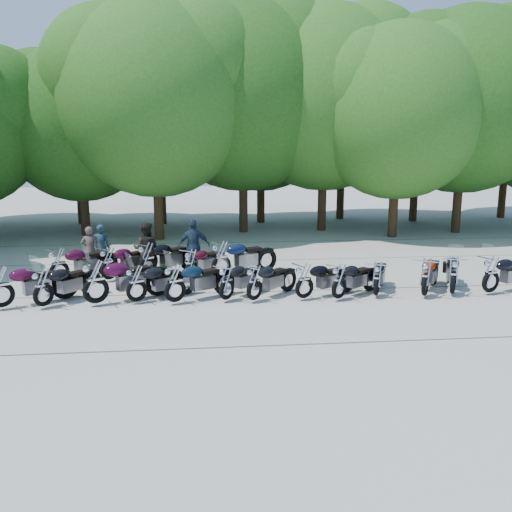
{
  "coord_description": "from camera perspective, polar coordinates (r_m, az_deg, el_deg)",
  "views": [
    {
      "loc": [
        -1.6,
        -14.18,
        4.33
      ],
      "look_at": [
        0.0,
        1.5,
        1.1
      ],
      "focal_mm": 38.0,
      "sensor_mm": 36.0,
      "label": 1
    }
  ],
  "objects": [
    {
      "name": "motorcycle_6",
      "position": [
        15.13,
        -0.18,
        -2.7
      ],
      "size": [
        2.0,
        1.9,
        1.2
      ],
      "primitive_type": null,
      "rotation": [
        0.0,
        0.0,
        2.31
      ],
      "color": "black",
      "rests_on": "ground"
    },
    {
      "name": "motorcycle_10",
      "position": [
        16.31,
        17.44,
        -1.99
      ],
      "size": [
        1.83,
        2.34,
        1.31
      ],
      "primitive_type": null,
      "rotation": [
        0.0,
        0.0,
        2.58
      ],
      "color": "#992605",
      "rests_on": "ground"
    },
    {
      "name": "motorcycle_16",
      "position": [
        17.62,
        -6.81,
        -0.75
      ],
      "size": [
        1.81,
        2.04,
        1.19
      ],
      "primitive_type": null,
      "rotation": [
        0.0,
        0.0,
        2.47
      ],
      "color": "#400817",
      "rests_on": "ground"
    },
    {
      "name": "motorcycle_17",
      "position": [
        17.83,
        -3.7,
        -0.17
      ],
      "size": [
        2.57,
        1.85,
        1.42
      ],
      "primitive_type": null,
      "rotation": [
        0.0,
        0.0,
        2.06
      ],
      "color": "#0C1A38",
      "rests_on": "ground"
    },
    {
      "name": "tree_4",
      "position": [
        27.45,
        -1.39,
        16.39
      ],
      "size": [
        9.13,
        9.13,
        11.2
      ],
      "color": "#3A2614",
      "rests_on": "ground"
    },
    {
      "name": "motorcycle_11",
      "position": [
        16.78,
        20.06,
        -1.77
      ],
      "size": [
        1.58,
        2.43,
        1.32
      ],
      "primitive_type": null,
      "rotation": [
        0.0,
        0.0,
        2.73
      ],
      "color": "black",
      "rests_on": "ground"
    },
    {
      "name": "motorcycle_9",
      "position": [
        15.98,
        12.61,
        -2.24
      ],
      "size": [
        1.45,
        2.16,
        1.18
      ],
      "primitive_type": null,
      "rotation": [
        0.0,
        0.0,
        2.71
      ],
      "color": "black",
      "rests_on": "ground"
    },
    {
      "name": "rider_2",
      "position": [
        18.6,
        -6.56,
        1.02
      ],
      "size": [
        1.17,
        0.64,
        1.89
      ],
      "primitive_type": "imported",
      "rotation": [
        0.0,
        0.0,
        3.31
      ],
      "color": "#223447",
      "rests_on": "ground"
    },
    {
      "name": "motorcycle_5",
      "position": [
        15.21,
        -3.11,
        -2.66
      ],
      "size": [
        1.9,
        1.98,
        1.19
      ],
      "primitive_type": null,
      "rotation": [
        0.0,
        0.0,
        2.4
      ],
      "color": "black",
      "rests_on": "ground"
    },
    {
      "name": "motorcycle_15",
      "position": [
        18.01,
        -11.38,
        -0.29
      ],
      "size": [
        2.36,
        2.18,
        1.4
      ],
      "primitive_type": null,
      "rotation": [
        0.0,
        0.0,
        2.28
      ],
      "color": "black",
      "rests_on": "ground"
    },
    {
      "name": "tree_12",
      "position": [
        30.87,
        0.53,
        14.16
      ],
      "size": [
        7.88,
        7.88,
        9.67
      ],
      "color": "#3A2614",
      "rests_on": "ground"
    },
    {
      "name": "rider_1",
      "position": [
        18.53,
        -11.48,
        0.7
      ],
      "size": [
        0.98,
        0.82,
        1.82
      ],
      "primitive_type": "imported",
      "rotation": [
        0.0,
        0.0,
        2.98
      ],
      "color": "black",
      "rests_on": "ground"
    },
    {
      "name": "motorcycle_12",
      "position": [
        17.33,
        23.53,
        -1.66
      ],
      "size": [
        2.4,
        1.46,
        1.3
      ],
      "primitive_type": null,
      "rotation": [
        0.0,
        0.0,
        1.93
      ],
      "color": "black",
      "rests_on": "ground"
    },
    {
      "name": "tree_7",
      "position": [
        29.02,
        21.12,
        14.9
      ],
      "size": [
        8.79,
        8.79,
        10.79
      ],
      "color": "#3A2614",
      "rests_on": "ground"
    },
    {
      "name": "tree_3",
      "position": [
        25.58,
        -10.63,
        15.85
      ],
      "size": [
        8.7,
        8.7,
        10.67
      ],
      "color": "#3A2614",
      "rests_on": "ground"
    },
    {
      "name": "tree_2",
      "position": [
        27.63,
        -18.11,
        13.05
      ],
      "size": [
        7.31,
        7.31,
        8.97
      ],
      "color": "#3A2614",
      "rests_on": "ground"
    },
    {
      "name": "motorcycle_3",
      "position": [
        15.37,
        -12.49,
        -2.71
      ],
      "size": [
        2.19,
        1.65,
        1.22
      ],
      "primitive_type": null,
      "rotation": [
        0.0,
        0.0,
        2.1
      ],
      "color": "black",
      "rests_on": "ground"
    },
    {
      "name": "tree_11",
      "position": [
        30.71,
        -10.14,
        13.57
      ],
      "size": [
        7.56,
        7.56,
        9.28
      ],
      "color": "#3A2614",
      "rests_on": "ground"
    },
    {
      "name": "tree_5",
      "position": [
        28.17,
        7.22,
        16.05
      ],
      "size": [
        9.04,
        9.04,
        11.1
      ],
      "color": "#3A2614",
      "rests_on": "ground"
    },
    {
      "name": "motorcycle_0",
      "position": [
        15.95,
        -25.28,
        -2.82
      ],
      "size": [
        2.38,
        1.88,
        1.34
      ],
      "primitive_type": null,
      "rotation": [
        0.0,
        0.0,
        2.14
      ],
      "color": "#3C0823",
      "rests_on": "ground"
    },
    {
      "name": "rider_0",
      "position": [
        19.27,
        -17.06,
        0.58
      ],
      "size": [
        0.61,
        0.41,
        1.65
      ],
      "primitive_type": "imported",
      "rotation": [
        0.0,
        0.0,
        3.17
      ],
      "color": "brown",
      "rests_on": "ground"
    },
    {
      "name": "motorcycle_1",
      "position": [
        15.65,
        -21.52,
        -2.94
      ],
      "size": [
        1.92,
        2.14,
        1.25
      ],
      "primitive_type": null,
      "rotation": [
        0.0,
        0.0,
        2.46
      ],
      "color": "black",
      "rests_on": "ground"
    },
    {
      "name": "ground",
      "position": [
        14.92,
        0.59,
        -5.3
      ],
      "size": [
        90.0,
        90.0,
        0.0
      ],
      "primitive_type": "plane",
      "color": "#9F9A90",
      "rests_on": "ground"
    },
    {
      "name": "motorcycle_2",
      "position": [
        15.39,
        -16.55,
        -2.46
      ],
      "size": [
        2.62,
        1.91,
        1.45
      ],
      "primitive_type": null,
      "rotation": [
        0.0,
        0.0,
        2.07
      ],
      "color": "#380724",
      "rests_on": "ground"
    },
    {
      "name": "tree_10",
      "position": [
        31.89,
        -18.44,
        13.38
      ],
      "size": [
        7.78,
        7.78,
        9.55
      ],
      "color": "#3A2614",
      "rests_on": "ground"
    },
    {
      "name": "tree_14",
      "position": [
        32.71,
        16.73,
        13.72
      ],
      "size": [
        8.02,
        8.02,
        9.84
      ],
      "color": "#3A2614",
      "rests_on": "ground"
    },
    {
      "name": "motorcycle_8",
      "position": [
        15.47,
        8.76,
        -2.52
      ],
      "size": [
        2.07,
        1.79,
        1.19
      ],
      "primitive_type": null,
      "rotation": [
        0.0,
        0.0,
        2.22
      ],
      "color": "black",
      "rests_on": "ground"
    },
    {
      "name": "rider_3",
      "position": [
        19.7,
        -15.98,
        0.87
      ],
      "size": [
        0.61,
        0.41,
        1.64
      ],
      "primitive_type": "imported",
      "rotation": [
        0.0,
        0.0,
        3.12
      ],
      "color": "#1F3640",
      "rests_on": "ground"
    },
    {
      "name": "motorcycle_4",
      "position": [
        15.09,
        -8.53,
        -2.69
      ],
      "size": [
        2.31,
        1.78,
        1.29
      ],
      "primitive_type": null,
      "rotation": [
        0.0,
        0.0,
        2.12
      ],
      "color": "black",
      "rests_on": "ground"
    },
    {
      "name": "motorcycle_7",
      "position": [
        15.39,
        5.13,
        -2.48
      ],
      "size": [
        2.21,
        1.5,
        1.21
      ],
      "primitive_type": null,
      "rotation": [
        0.0,
        0.0,
        2.01
      ],
      "color": "black",
      "rests_on": "ground"
    },
    {
      "name": "tree_15",
      "position": [
        36.23,
        25.27,
        14.77
      ],
      "size": [
        9.67,
        9.67,
        11.86
      ],
      "color": "#3A2614",
      "rests_on": "ground"
    },
    {
      "name": "motorcycle_14",
      "position": [
        18.08,
        -15.23,
        -0.63
      ],
      "size": [
        2.09,
        2.05,
        1.27
      ],
      "primitive_type": null,
      "rotation": [
        0.0,
        0.0,
        2.34
      ],
      "color": "#350720",
      "rests_on": "ground"
    },
    {
      "name": "tree_6",
      "position": [
        26.66,
        14.74,
        14.39
      ],
      "size": [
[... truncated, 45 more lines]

